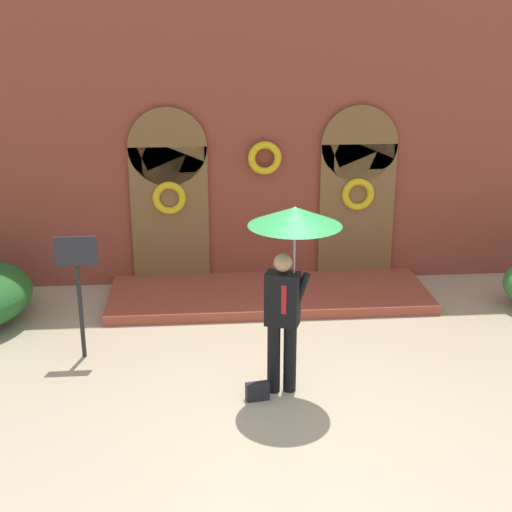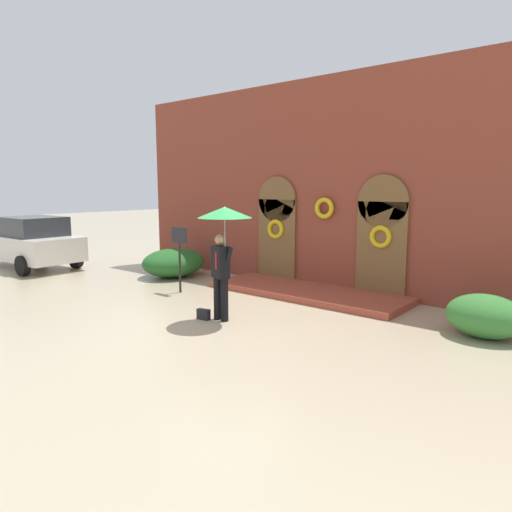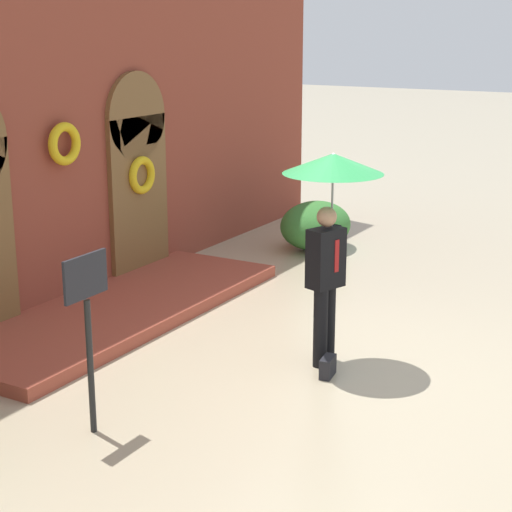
% 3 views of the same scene
% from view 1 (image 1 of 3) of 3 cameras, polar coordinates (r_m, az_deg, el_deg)
% --- Properties ---
extents(ground_plane, '(80.00, 80.00, 0.00)m').
position_cam_1_polar(ground_plane, '(9.04, 2.98, -10.74)').
color(ground_plane, tan).
extents(building_facade, '(14.00, 2.30, 5.60)m').
position_cam_1_polar(building_facade, '(12.13, 0.58, 10.33)').
color(building_facade, brown).
rests_on(building_facade, ground).
extents(person_with_umbrella, '(1.10, 1.10, 2.36)m').
position_cam_1_polar(person_with_umbrella, '(8.30, 2.87, 0.94)').
color(person_with_umbrella, black).
rests_on(person_with_umbrella, ground).
extents(handbag, '(0.30, 0.16, 0.22)m').
position_cam_1_polar(handbag, '(8.80, 0.11, -10.78)').
color(handbag, black).
rests_on(handbag, ground).
extents(sign_post, '(0.56, 0.06, 1.72)m').
position_cam_1_polar(sign_post, '(9.70, -14.06, -1.63)').
color(sign_post, black).
rests_on(sign_post, ground).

